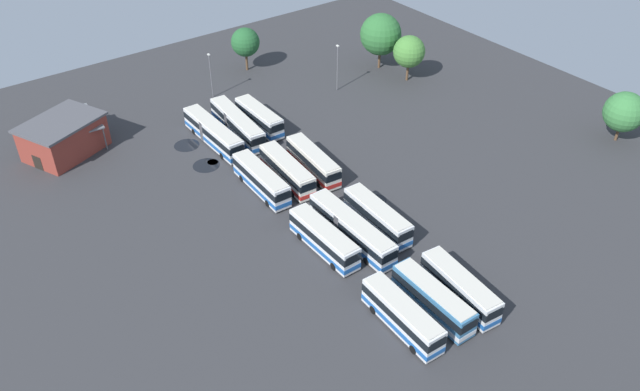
% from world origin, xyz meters
% --- Properties ---
extents(ground_plane, '(123.26, 123.26, 0.00)m').
position_xyz_m(ground_plane, '(0.00, 0.00, 0.00)').
color(ground_plane, '#333335').
extents(bus_row0_slot0, '(14.38, 2.61, 3.60)m').
position_xyz_m(bus_row0_slot0, '(-22.75, -2.91, 1.90)').
color(bus_row0_slot0, silver).
rests_on(bus_row0_slot0, ground_plane).
extents(bus_row0_slot1, '(14.53, 3.71, 3.60)m').
position_xyz_m(bus_row0_slot1, '(-22.92, 1.41, 1.90)').
color(bus_row0_slot1, silver).
rests_on(bus_row0_slot1, ground_plane).
extents(bus_row0_slot2, '(10.75, 2.71, 3.60)m').
position_xyz_m(bus_row0_slot2, '(-22.58, 5.24, 1.90)').
color(bus_row0_slot2, silver).
rests_on(bus_row0_slot2, ground_plane).
extents(bus_row1_slot0, '(11.60, 2.97, 3.60)m').
position_xyz_m(bus_row1_slot0, '(-7.91, -3.74, 1.90)').
color(bus_row1_slot0, silver).
rests_on(bus_row1_slot0, ground_plane).
extents(bus_row1_slot1, '(11.69, 3.45, 3.60)m').
position_xyz_m(bus_row1_slot1, '(-7.63, 0.33, 1.90)').
color(bus_row1_slot1, silver).
rests_on(bus_row1_slot1, ground_plane).
extents(bus_row1_slot2, '(11.49, 3.68, 3.60)m').
position_xyz_m(bus_row1_slot2, '(-7.32, 4.61, 1.90)').
color(bus_row1_slot2, silver).
rests_on(bus_row1_slot2, ground_plane).
extents(bus_row2_slot0, '(11.11, 2.60, 3.60)m').
position_xyz_m(bus_row2_slot0, '(7.17, -4.38, 1.90)').
color(bus_row2_slot0, silver).
rests_on(bus_row2_slot0, ground_plane).
extents(bus_row2_slot1, '(14.41, 2.73, 3.60)m').
position_xyz_m(bus_row2_slot1, '(7.73, -0.59, 1.90)').
color(bus_row2_slot1, silver).
rests_on(bus_row2_slot1, ground_plane).
extents(bus_row2_slot2, '(11.21, 3.08, 3.60)m').
position_xyz_m(bus_row2_slot2, '(7.77, 3.59, 1.90)').
color(bus_row2_slot2, silver).
rests_on(bus_row2_slot2, ground_plane).
extents(bus_row3_slot0, '(10.91, 3.03, 3.60)m').
position_xyz_m(bus_row3_slot0, '(22.06, -5.31, 1.90)').
color(bus_row3_slot0, silver).
rests_on(bus_row3_slot0, ground_plane).
extents(bus_row3_slot1, '(10.84, 2.85, 3.60)m').
position_xyz_m(bus_row3_slot1, '(22.33, -1.10, 1.90)').
color(bus_row3_slot1, teal).
rests_on(bus_row3_slot1, ground_plane).
extents(bus_row3_slot2, '(10.99, 3.64, 3.60)m').
position_xyz_m(bus_row3_slot2, '(22.80, 2.61, 1.90)').
color(bus_row3_slot2, silver).
rests_on(bus_row3_slot2, ground_plane).
extents(depot_building, '(12.04, 13.56, 5.35)m').
position_xyz_m(depot_building, '(-33.78, -21.84, 2.69)').
color(depot_building, maroon).
rests_on(depot_building, ground_plane).
extents(maintenance_shelter, '(9.36, 6.49, 3.90)m').
position_xyz_m(maintenance_shelter, '(-35.40, -19.16, 3.70)').
color(maintenance_shelter, slate).
rests_on(maintenance_shelter, ground_plane).
extents(lamp_post_by_building, '(0.56, 0.28, 8.32)m').
position_xyz_m(lamp_post_by_building, '(-25.65, 23.23, 4.58)').
color(lamp_post_by_building, slate).
rests_on(lamp_post_by_building, ground_plane).
extents(lamp_post_far_corner, '(0.56, 0.28, 7.91)m').
position_xyz_m(lamp_post_far_corner, '(-36.38, 4.47, 4.37)').
color(lamp_post_far_corner, slate).
rests_on(lamp_post_far_corner, ground_plane).
extents(tree_northeast, '(5.22, 5.22, 8.03)m').
position_xyz_m(tree_northeast, '(-42.14, 14.89, 5.40)').
color(tree_northeast, brown).
rests_on(tree_northeast, ground_plane).
extents(tree_west_edge, '(5.65, 5.65, 8.30)m').
position_xyz_m(tree_west_edge, '(-21.21, 35.77, 5.46)').
color(tree_west_edge, brown).
rests_on(tree_west_edge, ground_plane).
extents(tree_north_edge, '(7.54, 7.54, 10.29)m').
position_xyz_m(tree_north_edge, '(-28.21, 35.17, 6.51)').
color(tree_north_edge, brown).
rests_on(tree_north_edge, ground_plane).
extents(tree_east_edge, '(6.11, 6.11, 7.98)m').
position_xyz_m(tree_east_edge, '(13.45, 47.44, 4.92)').
color(tree_east_edge, brown).
rests_on(tree_east_edge, ground_plane).
extents(puddle_front_lane, '(2.59, 2.59, 0.01)m').
position_xyz_m(puddle_front_lane, '(3.17, 7.63, 0.00)').
color(puddle_front_lane, black).
rests_on(puddle_front_lane, ground_plane).
extents(puddle_centre_drain, '(3.95, 3.95, 0.01)m').
position_xyz_m(puddle_centre_drain, '(-18.10, -6.85, 0.00)').
color(puddle_centre_drain, black).
rests_on(puddle_centre_drain, ground_plane).
extents(puddle_near_shelter, '(1.65, 1.65, 0.01)m').
position_xyz_m(puddle_near_shelter, '(-18.36, -5.63, 0.00)').
color(puddle_near_shelter, black).
rests_on(puddle_near_shelter, ground_plane).
extents(puddle_between_rows, '(3.88, 3.88, 0.01)m').
position_xyz_m(puddle_between_rows, '(-24.83, -6.55, 0.00)').
color(puddle_between_rows, black).
rests_on(puddle_between_rows, ground_plane).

